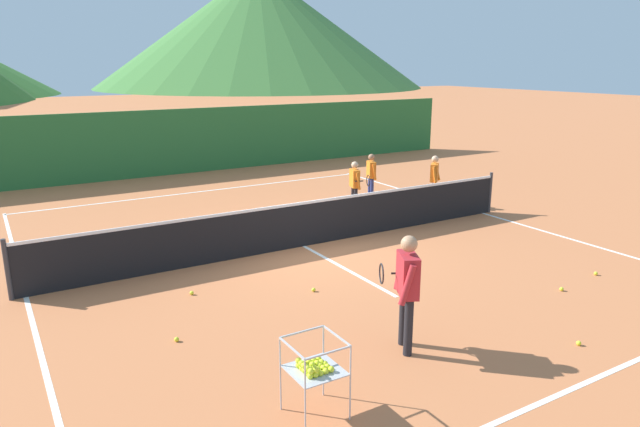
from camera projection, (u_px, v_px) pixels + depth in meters
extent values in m
plane|color=#C67042|center=(304.00, 246.00, 12.23)|extent=(120.00, 120.00, 0.00)
cube|color=white|center=(568.00, 390.00, 6.87)|extent=(10.65, 0.08, 0.01)
cube|color=white|center=(203.00, 191.00, 17.37)|extent=(10.65, 0.08, 0.01)
cube|color=white|center=(26.00, 297.00, 9.59)|extent=(0.08, 12.67, 0.01)
cube|color=white|center=(483.00, 213.00, 14.87)|extent=(0.08, 12.67, 0.01)
cube|color=white|center=(304.00, 246.00, 12.23)|extent=(0.08, 6.37, 0.01)
cylinder|color=#333338|center=(7.00, 270.00, 9.35)|extent=(0.08, 0.08, 1.05)
cylinder|color=#333338|center=(490.00, 193.00, 14.84)|extent=(0.08, 0.08, 1.05)
cube|color=black|center=(304.00, 225.00, 12.11)|extent=(10.99, 0.02, 0.92)
cube|color=white|center=(303.00, 203.00, 11.99)|extent=(10.99, 0.03, 0.06)
cylinder|color=black|center=(408.00, 327.00, 7.61)|extent=(0.12, 0.12, 0.80)
cylinder|color=black|center=(403.00, 317.00, 7.90)|extent=(0.12, 0.12, 0.80)
cube|color=#B2262D|center=(408.00, 275.00, 7.58)|extent=(0.41, 0.53, 0.56)
sphere|color=tan|center=(409.00, 244.00, 7.47)|extent=(0.22, 0.22, 0.22)
cylinder|color=#B2262D|center=(407.00, 285.00, 7.32)|extent=(0.23, 0.17, 0.55)
cylinder|color=#B2262D|center=(400.00, 270.00, 7.85)|extent=(0.19, 0.15, 0.55)
torus|color=#262628|center=(381.00, 274.00, 7.84)|extent=(0.15, 0.27, 0.29)
cylinder|color=black|center=(399.00, 273.00, 7.86)|extent=(0.21, 0.12, 0.03)
cylinder|color=black|center=(353.00, 198.00, 15.10)|extent=(0.10, 0.10, 0.65)
cylinder|color=black|center=(356.00, 200.00, 14.86)|extent=(0.10, 0.10, 0.65)
cube|color=orange|center=(355.00, 178.00, 14.84)|extent=(0.29, 0.43, 0.46)
sphere|color=#DBAD84|center=(355.00, 165.00, 14.75)|extent=(0.18, 0.18, 0.18)
cylinder|color=orange|center=(354.00, 178.00, 15.07)|extent=(0.19, 0.12, 0.45)
cylinder|color=orange|center=(358.00, 181.00, 14.64)|extent=(0.15, 0.11, 0.45)
torus|color=#262628|center=(368.00, 181.00, 14.70)|extent=(0.11, 0.28, 0.29)
cylinder|color=black|center=(359.00, 181.00, 14.65)|extent=(0.22, 0.09, 0.03)
cylinder|color=navy|center=(370.00, 188.00, 16.30)|extent=(0.10, 0.10, 0.65)
cylinder|color=navy|center=(372.00, 190.00, 16.06)|extent=(0.10, 0.10, 0.65)
cube|color=orange|center=(371.00, 169.00, 16.04)|extent=(0.31, 0.43, 0.46)
sphere|color=#996B4C|center=(371.00, 157.00, 15.95)|extent=(0.18, 0.18, 0.18)
cylinder|color=orange|center=(371.00, 169.00, 16.27)|extent=(0.19, 0.13, 0.45)
cylinder|color=orange|center=(374.00, 172.00, 15.84)|extent=(0.15, 0.11, 0.45)
cylinder|color=silver|center=(434.00, 192.00, 15.71)|extent=(0.10, 0.10, 0.68)
cylinder|color=silver|center=(433.00, 194.00, 15.47)|extent=(0.10, 0.10, 0.68)
cube|color=orange|center=(434.00, 172.00, 15.44)|extent=(0.42, 0.41, 0.48)
sphere|color=#DBAD84|center=(435.00, 159.00, 15.35)|extent=(0.19, 0.19, 0.19)
cylinder|color=orange|center=(437.00, 172.00, 15.65)|extent=(0.18, 0.18, 0.47)
cylinder|color=orange|center=(435.00, 175.00, 15.22)|extent=(0.15, 0.15, 0.47)
cylinder|color=#B7B7BC|center=(280.00, 374.00, 6.39)|extent=(0.02, 0.02, 0.89)
cylinder|color=#B7B7BC|center=(323.00, 361.00, 6.67)|extent=(0.02, 0.02, 0.89)
cylinder|color=#B7B7BC|center=(305.00, 399.00, 5.92)|extent=(0.02, 0.02, 0.89)
cylinder|color=#B7B7BC|center=(350.00, 383.00, 6.20)|extent=(0.02, 0.02, 0.89)
cube|color=#B7B7BC|center=(315.00, 370.00, 6.27)|extent=(0.56, 0.56, 0.01)
cube|color=#B7B7BC|center=(302.00, 332.00, 6.41)|extent=(0.56, 0.02, 0.02)
cube|color=#B7B7BC|center=(328.00, 353.00, 5.95)|extent=(0.56, 0.02, 0.02)
cube|color=#B7B7BC|center=(292.00, 348.00, 6.04)|extent=(0.02, 0.56, 0.02)
cube|color=#B7B7BC|center=(337.00, 336.00, 6.32)|extent=(0.02, 0.56, 0.02)
sphere|color=yellow|center=(310.00, 376.00, 6.09)|extent=(0.07, 0.07, 0.07)
sphere|color=yellow|center=(307.00, 373.00, 6.14)|extent=(0.07, 0.07, 0.07)
sphere|color=yellow|center=(305.00, 370.00, 6.20)|extent=(0.07, 0.07, 0.07)
sphere|color=yellow|center=(302.00, 368.00, 6.25)|extent=(0.07, 0.07, 0.07)
sphere|color=yellow|center=(299.00, 365.00, 6.30)|extent=(0.07, 0.07, 0.07)
sphere|color=yellow|center=(316.00, 375.00, 6.11)|extent=(0.07, 0.07, 0.07)
sphere|color=yellow|center=(313.00, 372.00, 6.17)|extent=(0.07, 0.07, 0.07)
sphere|color=yellow|center=(310.00, 369.00, 6.23)|extent=(0.07, 0.07, 0.07)
sphere|color=yellow|center=(307.00, 367.00, 6.28)|extent=(0.07, 0.07, 0.07)
sphere|color=yellow|center=(304.00, 363.00, 6.33)|extent=(0.07, 0.07, 0.07)
sphere|color=yellow|center=(321.00, 373.00, 6.15)|extent=(0.07, 0.07, 0.07)
sphere|color=yellow|center=(318.00, 370.00, 6.21)|extent=(0.07, 0.07, 0.07)
sphere|color=yellow|center=(315.00, 368.00, 6.25)|extent=(0.07, 0.07, 0.07)
sphere|color=yellow|center=(312.00, 365.00, 6.31)|extent=(0.07, 0.07, 0.07)
sphere|color=yellow|center=(309.00, 362.00, 6.37)|extent=(0.07, 0.07, 0.07)
sphere|color=yellow|center=(326.00, 371.00, 6.18)|extent=(0.07, 0.07, 0.07)
sphere|color=yellow|center=(323.00, 368.00, 6.24)|extent=(0.07, 0.07, 0.07)
sphere|color=yellow|center=(320.00, 366.00, 6.29)|extent=(0.07, 0.07, 0.07)
sphere|color=yellow|center=(317.00, 363.00, 6.35)|extent=(0.07, 0.07, 0.07)
sphere|color=yellow|center=(314.00, 360.00, 6.40)|extent=(0.07, 0.07, 0.07)
sphere|color=yellow|center=(331.00, 369.00, 6.21)|extent=(0.07, 0.07, 0.07)
sphere|color=yellow|center=(327.00, 367.00, 6.27)|extent=(0.07, 0.07, 0.07)
sphere|color=yellow|center=(325.00, 364.00, 6.33)|extent=(0.07, 0.07, 0.07)
sphere|color=yellow|center=(322.00, 362.00, 6.37)|extent=(0.07, 0.07, 0.07)
sphere|color=yellow|center=(318.00, 359.00, 6.43)|extent=(0.07, 0.07, 0.07)
sphere|color=yellow|center=(311.00, 371.00, 6.08)|extent=(0.07, 0.07, 0.07)
sphere|color=yellow|center=(307.00, 369.00, 6.13)|extent=(0.07, 0.07, 0.07)
sphere|color=yellow|center=(304.00, 366.00, 6.18)|extent=(0.07, 0.07, 0.07)
sphere|color=yellow|center=(301.00, 364.00, 6.23)|extent=(0.07, 0.07, 0.07)
sphere|color=yellow|center=(298.00, 361.00, 6.29)|extent=(0.07, 0.07, 0.07)
sphere|color=yellow|center=(316.00, 370.00, 6.11)|extent=(0.07, 0.07, 0.07)
sphere|color=yellow|center=(314.00, 290.00, 9.81)|extent=(0.07, 0.07, 0.07)
sphere|color=yellow|center=(562.00, 289.00, 9.84)|extent=(0.07, 0.07, 0.07)
sphere|color=yellow|center=(596.00, 273.00, 10.56)|extent=(0.07, 0.07, 0.07)
sphere|color=yellow|center=(192.00, 293.00, 9.68)|extent=(0.07, 0.07, 0.07)
sphere|color=yellow|center=(177.00, 339.00, 8.06)|extent=(0.07, 0.07, 0.07)
sphere|color=yellow|center=(579.00, 343.00, 7.95)|extent=(0.07, 0.07, 0.07)
cube|color=#286B33|center=(170.00, 142.00, 19.67)|extent=(23.42, 0.08, 2.24)
cone|color=#427A38|center=(259.00, 29.00, 84.60)|extent=(47.95, 47.95, 16.87)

